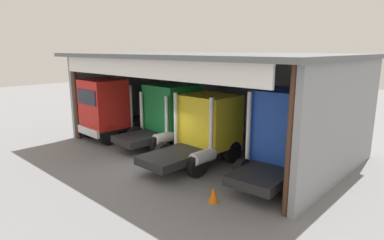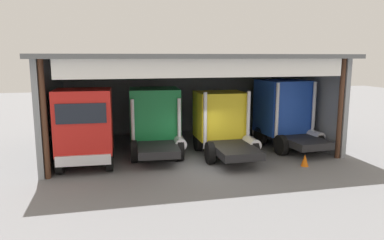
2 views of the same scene
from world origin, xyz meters
name	(u,v)px [view 2 (image 2 of 2)]	position (x,y,z in m)	size (l,w,h in m)	color
ground_plane	(207,168)	(0.00, 0.00, 0.00)	(80.00, 80.00, 0.00)	slate
workshop_shed	(184,82)	(0.00, 5.06, 3.56)	(14.75, 9.27, 5.12)	gray
truck_red_center_bay	(85,127)	(-5.35, 1.34, 1.87)	(2.60, 4.42, 3.61)	red
truck_green_right_bay	(155,119)	(-1.92, 3.16, 1.80)	(2.77, 4.98, 3.39)	#197F3D
truck_yellow_yard_outside	(222,122)	(1.46, 2.29, 1.66)	(2.65, 5.08, 3.33)	yellow
truck_blue_left_bay	(285,112)	(5.30, 2.90, 1.95)	(2.84, 4.87, 3.73)	#1E47B7
oil_drum	(223,125)	(3.26, 7.66, 0.46)	(0.58, 0.58, 0.92)	gold
tool_cart	(157,128)	(-1.26, 7.37, 0.50)	(0.90, 0.60, 1.00)	#1E59A5
traffic_cone	(305,160)	(4.50, -0.74, 0.28)	(0.36, 0.36, 0.56)	orange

